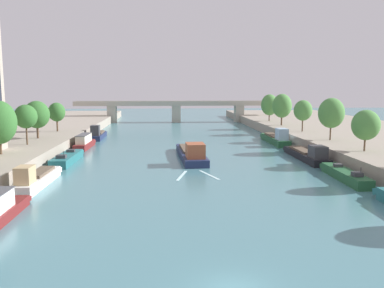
{
  "coord_description": "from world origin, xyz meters",
  "views": [
    {
      "loc": [
        -3.86,
        -21.34,
        11.49
      ],
      "look_at": [
        0.0,
        35.24,
        3.49
      ],
      "focal_mm": 37.86,
      "sensor_mm": 36.0,
      "label": 1
    }
  ],
  "objects_px": {
    "moored_boat_left_far": "(37,179)",
    "moored_boat_right_gap_after": "(307,154)",
    "tree_right_midway": "(331,113)",
    "barge_midriver": "(191,153)",
    "tree_left_distant": "(26,117)",
    "tree_left_by_lamp": "(37,115)",
    "moored_boat_left_near": "(98,134)",
    "moored_boat_right_midway": "(276,138)",
    "moored_boat_right_lone": "(345,175)",
    "tree_right_by_lamp": "(303,110)",
    "bridge_far": "(176,109)",
    "moored_boat_left_lone": "(67,158)",
    "moored_boat_left_second": "(84,142)",
    "tree_right_third": "(366,125)",
    "tree_right_nearest": "(282,106)",
    "tree_right_past_mid": "(269,105)",
    "tree_left_nearest": "(57,112)"
  },
  "relations": [
    {
      "from": "tree_left_distant",
      "to": "tree_right_nearest",
      "type": "distance_m",
      "value": 59.0
    },
    {
      "from": "tree_left_distant",
      "to": "moored_boat_left_lone",
      "type": "bearing_deg",
      "value": -28.79
    },
    {
      "from": "tree_left_distant",
      "to": "tree_left_by_lamp",
      "type": "distance_m",
      "value": 8.44
    },
    {
      "from": "moored_boat_left_second",
      "to": "moored_boat_left_near",
      "type": "bearing_deg",
      "value": 89.05
    },
    {
      "from": "moored_boat_right_midway",
      "to": "bridge_far",
      "type": "xyz_separation_m",
      "value": [
        -18.92,
        52.24,
        3.46
      ]
    },
    {
      "from": "moored_boat_right_gap_after",
      "to": "tree_left_nearest",
      "type": "relative_size",
      "value": 2.6
    },
    {
      "from": "moored_boat_right_midway",
      "to": "tree_right_midway",
      "type": "distance_m",
      "value": 14.93
    },
    {
      "from": "moored_boat_left_near",
      "to": "moored_boat_left_far",
      "type": "bearing_deg",
      "value": -89.94
    },
    {
      "from": "barge_midriver",
      "to": "moored_boat_right_gap_after",
      "type": "relative_size",
      "value": 1.21
    },
    {
      "from": "moored_boat_left_lone",
      "to": "moored_boat_left_far",
      "type": "bearing_deg",
      "value": -89.74
    },
    {
      "from": "moored_boat_left_near",
      "to": "tree_left_distant",
      "type": "xyz_separation_m",
      "value": [
        -7.27,
        -24.69,
        5.83
      ]
    },
    {
      "from": "barge_midriver",
      "to": "moored_boat_left_far",
      "type": "xyz_separation_m",
      "value": [
        -19.2,
        -17.16,
        -0.0
      ]
    },
    {
      "from": "moored_boat_right_midway",
      "to": "tree_right_midway",
      "type": "height_order",
      "value": "tree_right_midway"
    },
    {
      "from": "moored_boat_right_lone",
      "to": "tree_right_by_lamp",
      "type": "bearing_deg",
      "value": 79.43
    },
    {
      "from": "moored_boat_right_midway",
      "to": "bridge_far",
      "type": "distance_m",
      "value": 55.67
    },
    {
      "from": "moored_boat_right_gap_after",
      "to": "tree_right_midway",
      "type": "bearing_deg",
      "value": 46.02
    },
    {
      "from": "tree_left_by_lamp",
      "to": "bridge_far",
      "type": "height_order",
      "value": "tree_left_by_lamp"
    },
    {
      "from": "tree_right_by_lamp",
      "to": "tree_right_nearest",
      "type": "height_order",
      "value": "tree_right_nearest"
    },
    {
      "from": "moored_boat_left_far",
      "to": "tree_left_by_lamp",
      "type": "distance_m",
      "value": 29.53
    },
    {
      "from": "tree_left_distant",
      "to": "tree_right_midway",
      "type": "bearing_deg",
      "value": 2.64
    },
    {
      "from": "moored_boat_left_second",
      "to": "moored_boat_right_lone",
      "type": "distance_m",
      "value": 47.54
    },
    {
      "from": "tree_right_by_lamp",
      "to": "moored_boat_right_lone",
      "type": "bearing_deg",
      "value": -100.57
    },
    {
      "from": "moored_boat_right_lone",
      "to": "tree_left_distant",
      "type": "distance_m",
      "value": 48.71
    },
    {
      "from": "tree_left_distant",
      "to": "tree_right_midway",
      "type": "distance_m",
      "value": 51.4
    },
    {
      "from": "tree_right_past_mid",
      "to": "tree_right_nearest",
      "type": "bearing_deg",
      "value": -91.07
    },
    {
      "from": "moored_boat_left_near",
      "to": "tree_right_past_mid",
      "type": "relative_size",
      "value": 1.66
    },
    {
      "from": "moored_boat_left_second",
      "to": "moored_boat_right_gap_after",
      "type": "height_order",
      "value": "moored_boat_right_gap_after"
    },
    {
      "from": "moored_boat_right_gap_after",
      "to": "bridge_far",
      "type": "xyz_separation_m",
      "value": [
        -18.8,
        71.07,
        3.65
      ]
    },
    {
      "from": "tree_right_third",
      "to": "tree_right_nearest",
      "type": "bearing_deg",
      "value": 90.75
    },
    {
      "from": "barge_midriver",
      "to": "moored_boat_right_midway",
      "type": "relative_size",
      "value": 1.22
    },
    {
      "from": "tree_left_by_lamp",
      "to": "tree_right_by_lamp",
      "type": "distance_m",
      "value": 52.59
    },
    {
      "from": "moored_boat_left_far",
      "to": "moored_boat_right_gap_after",
      "type": "bearing_deg",
      "value": 21.9
    },
    {
      "from": "tree_left_nearest",
      "to": "tree_right_midway",
      "type": "distance_m",
      "value": 54.57
    },
    {
      "from": "moored_boat_right_lone",
      "to": "moored_boat_right_gap_after",
      "type": "relative_size",
      "value": 0.78
    },
    {
      "from": "moored_boat_left_near",
      "to": "moored_boat_right_midway",
      "type": "bearing_deg",
      "value": -15.1
    },
    {
      "from": "moored_boat_left_lone",
      "to": "tree_right_by_lamp",
      "type": "height_order",
      "value": "tree_right_by_lamp"
    },
    {
      "from": "tree_left_nearest",
      "to": "tree_right_midway",
      "type": "bearing_deg",
      "value": -18.81
    },
    {
      "from": "tree_left_by_lamp",
      "to": "bridge_far",
      "type": "xyz_separation_m",
      "value": [
        26.92,
        58.35,
        -2.04
      ]
    },
    {
      "from": "barge_midriver",
      "to": "tree_right_by_lamp",
      "type": "distance_m",
      "value": 31.39
    },
    {
      "from": "moored_boat_left_lone",
      "to": "tree_right_third",
      "type": "xyz_separation_m",
      "value": [
        44.0,
        -6.19,
        5.4
      ]
    },
    {
      "from": "moored_boat_left_lone",
      "to": "tree_right_midway",
      "type": "bearing_deg",
      "value": 8.19
    },
    {
      "from": "tree_right_midway",
      "to": "tree_right_past_mid",
      "type": "relative_size",
      "value": 1.01
    },
    {
      "from": "moored_boat_left_second",
      "to": "tree_right_by_lamp",
      "type": "distance_m",
      "value": 44.82
    },
    {
      "from": "barge_midriver",
      "to": "moored_boat_right_gap_after",
      "type": "bearing_deg",
      "value": -6.41
    },
    {
      "from": "moored_boat_left_far",
      "to": "moored_boat_left_second",
      "type": "height_order",
      "value": "moored_boat_left_far"
    },
    {
      "from": "moored_boat_left_far",
      "to": "tree_right_midway",
      "type": "bearing_deg",
      "value": 26.33
    },
    {
      "from": "tree_left_distant",
      "to": "tree_right_third",
      "type": "relative_size",
      "value": 1.08
    },
    {
      "from": "tree_left_by_lamp",
      "to": "tree_right_third",
      "type": "relative_size",
      "value": 1.13
    },
    {
      "from": "tree_right_by_lamp",
      "to": "tree_right_past_mid",
      "type": "xyz_separation_m",
      "value": [
        -0.19,
        26.42,
        0.03
      ]
    },
    {
      "from": "moored_boat_right_midway",
      "to": "tree_right_past_mid",
      "type": "relative_size",
      "value": 2.12
    }
  ]
}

